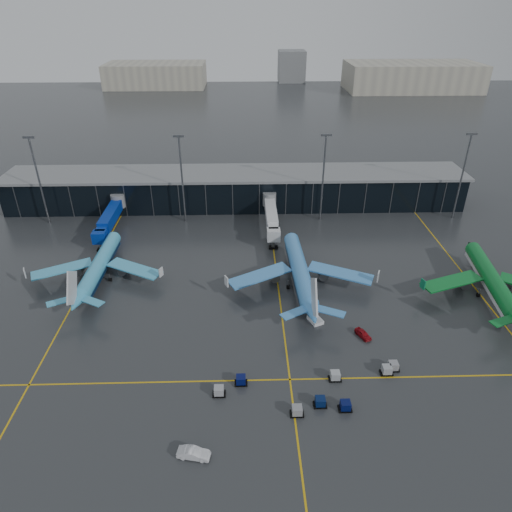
{
  "coord_description": "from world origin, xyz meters",
  "views": [
    {
      "loc": [
        2.47,
        -72.98,
        58.23
      ],
      "look_at": [
        5.0,
        18.0,
        6.0
      ],
      "focal_mm": 32.0,
      "sensor_mm": 36.0,
      "label": 1
    }
  ],
  "objects_px": {
    "airliner_klm_near": "(300,261)",
    "airliner_arkefly": "(98,257)",
    "airliner_aer_lingus": "(494,271)",
    "baggage_carts": "(318,387)",
    "service_van_red": "(363,334)",
    "service_van_white": "(194,453)",
    "mobile_airstair": "(315,318)"
  },
  "relations": [
    {
      "from": "baggage_carts",
      "to": "service_van_white",
      "type": "height_order",
      "value": "baggage_carts"
    },
    {
      "from": "airliner_aer_lingus",
      "to": "service_van_white",
      "type": "distance_m",
      "value": 74.39
    },
    {
      "from": "airliner_klm_near",
      "to": "service_van_white",
      "type": "height_order",
      "value": "airliner_klm_near"
    },
    {
      "from": "airliner_klm_near",
      "to": "airliner_arkefly",
      "type": "bearing_deg",
      "value": 173.15
    },
    {
      "from": "baggage_carts",
      "to": "mobile_airstair",
      "type": "height_order",
      "value": "mobile_airstair"
    },
    {
      "from": "mobile_airstair",
      "to": "service_van_red",
      "type": "height_order",
      "value": "mobile_airstair"
    },
    {
      "from": "airliner_klm_near",
      "to": "baggage_carts",
      "type": "height_order",
      "value": "airliner_klm_near"
    },
    {
      "from": "mobile_airstair",
      "to": "service_van_white",
      "type": "xyz_separation_m",
      "value": [
        -22.05,
        -31.01,
        0.02
      ]
    },
    {
      "from": "service_van_white",
      "to": "service_van_red",
      "type": "bearing_deg",
      "value": -39.71
    },
    {
      "from": "airliner_klm_near",
      "to": "service_van_white",
      "type": "relative_size",
      "value": 8.28
    },
    {
      "from": "airliner_arkefly",
      "to": "airliner_klm_near",
      "type": "distance_m",
      "value": 46.65
    },
    {
      "from": "airliner_aer_lingus",
      "to": "service_van_red",
      "type": "relative_size",
      "value": 9.65
    },
    {
      "from": "mobile_airstair",
      "to": "service_van_white",
      "type": "relative_size",
      "value": 0.8
    },
    {
      "from": "airliner_klm_near",
      "to": "mobile_airstair",
      "type": "distance_m",
      "value": 15.38
    },
    {
      "from": "airliner_klm_near",
      "to": "service_van_red",
      "type": "height_order",
      "value": "airliner_klm_near"
    },
    {
      "from": "airliner_klm_near",
      "to": "service_van_red",
      "type": "xyz_separation_m",
      "value": [
        10.5,
        -19.34,
        -5.44
      ]
    },
    {
      "from": "service_van_red",
      "to": "service_van_white",
      "type": "height_order",
      "value": "service_van_white"
    },
    {
      "from": "airliner_arkefly",
      "to": "service_van_red",
      "type": "relative_size",
      "value": 9.27
    },
    {
      "from": "airliner_arkefly",
      "to": "airliner_aer_lingus",
      "type": "xyz_separation_m",
      "value": [
        88.54,
        -8.99,
        0.23
      ]
    },
    {
      "from": "mobile_airstair",
      "to": "airliner_klm_near",
      "type": "bearing_deg",
      "value": 73.12
    },
    {
      "from": "airliner_arkefly",
      "to": "airliner_klm_near",
      "type": "relative_size",
      "value": 0.91
    },
    {
      "from": "airliner_klm_near",
      "to": "mobile_airstair",
      "type": "bearing_deg",
      "value": -84.61
    },
    {
      "from": "airliner_klm_near",
      "to": "service_van_red",
      "type": "relative_size",
      "value": 10.14
    },
    {
      "from": "service_van_red",
      "to": "service_van_white",
      "type": "bearing_deg",
      "value": -165.85
    },
    {
      "from": "airliner_klm_near",
      "to": "service_van_white",
      "type": "xyz_separation_m",
      "value": [
        -20.22,
        -45.32,
        -5.31
      ]
    },
    {
      "from": "service_van_white",
      "to": "airliner_klm_near",
      "type": "bearing_deg",
      "value": -13.97
    },
    {
      "from": "airliner_arkefly",
      "to": "airliner_klm_near",
      "type": "bearing_deg",
      "value": -3.93
    },
    {
      "from": "airliner_arkefly",
      "to": "mobile_airstair",
      "type": "height_order",
      "value": "airliner_arkefly"
    },
    {
      "from": "airliner_klm_near",
      "to": "mobile_airstair",
      "type": "relative_size",
      "value": 10.4
    },
    {
      "from": "airliner_aer_lingus",
      "to": "service_van_red",
      "type": "bearing_deg",
      "value": -147.68
    },
    {
      "from": "airliner_aer_lingus",
      "to": "baggage_carts",
      "type": "height_order",
      "value": "airliner_aer_lingus"
    },
    {
      "from": "airliner_aer_lingus",
      "to": "baggage_carts",
      "type": "xyz_separation_m",
      "value": [
        -42.45,
        -28.17,
        -5.05
      ]
    }
  ]
}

